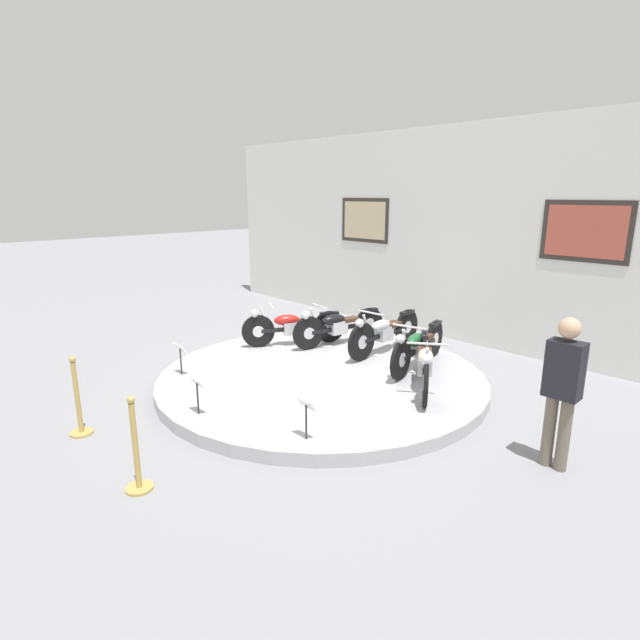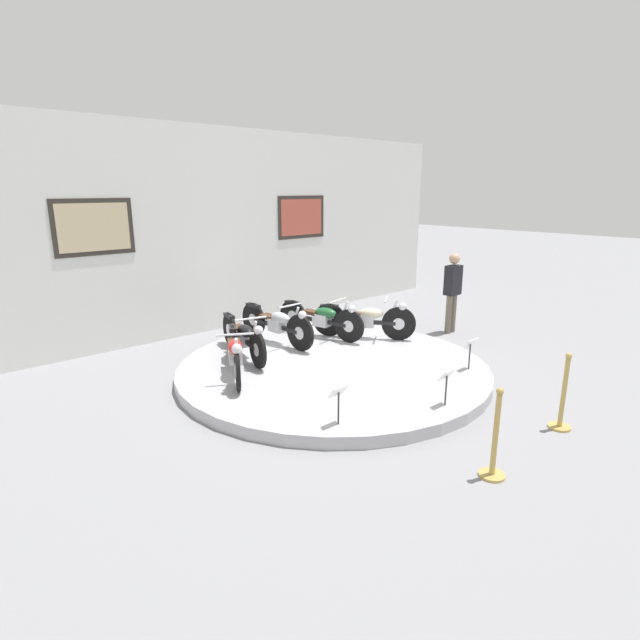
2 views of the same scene
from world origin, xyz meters
name	(u,v)px [view 1 (image 1 of 2)]	position (x,y,z in m)	size (l,w,h in m)	color
ground_plane	(322,383)	(0.00, 0.00, 0.00)	(60.00, 60.00, 0.00)	gray
display_platform	(322,378)	(0.00, 0.00, 0.09)	(5.11, 5.11, 0.18)	#ADADB2
back_wall	(458,235)	(0.00, 3.77, 2.12)	(14.00, 0.22, 4.24)	silver
motorcycle_red	(292,325)	(-1.48, 0.64, 0.55)	(1.01, 1.73, 0.78)	black
motorcycle_black	(338,325)	(-0.90, 1.28, 0.55)	(0.60, 1.93, 0.79)	black
motorcycle_silver	(384,331)	(0.00, 1.52, 0.57)	(0.54, 2.01, 0.81)	black
motorcycle_green	(418,345)	(0.90, 1.28, 0.56)	(0.60, 1.95, 0.79)	black
motorcycle_cream	(425,362)	(1.48, 0.65, 0.57)	(1.22, 1.65, 0.80)	black
info_placard_front_left	(180,352)	(-1.46, -1.65, 0.54)	(0.26, 0.11, 0.51)	#333338
info_placard_front_centre	(197,387)	(0.00, -2.20, 0.54)	(0.26, 0.11, 0.51)	#333338
info_placard_front_right	(306,410)	(1.46, -1.65, 0.54)	(0.26, 0.11, 0.51)	#333338
visitor_standing	(563,385)	(3.57, 0.12, 0.97)	(0.36, 0.22, 1.70)	#6B6051
stanchion_post_left_of_entry	(79,408)	(-0.84, -3.39, 0.34)	(0.28, 0.28, 1.02)	tan
stanchion_post_right_of_entry	(137,459)	(0.84, -3.39, 0.34)	(0.28, 0.28, 1.02)	tan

